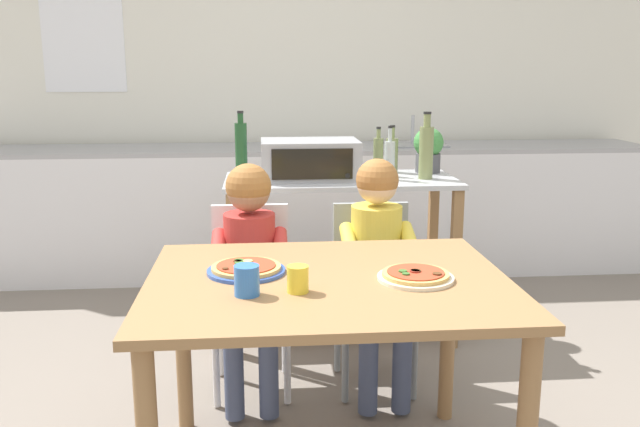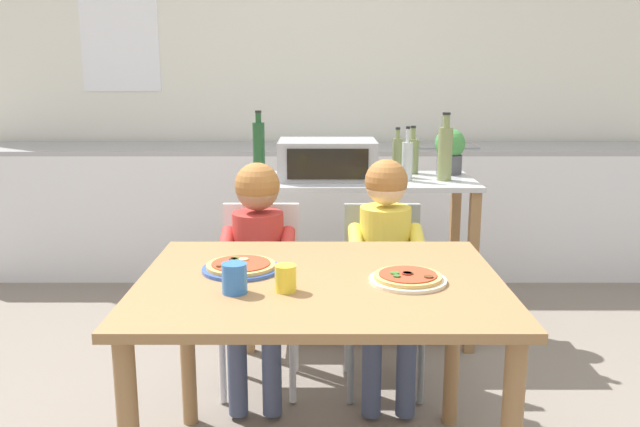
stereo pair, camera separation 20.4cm
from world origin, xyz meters
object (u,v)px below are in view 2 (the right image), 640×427
object	(u,v)px
dining_chair_left	(260,282)
child_in_yellow_shirt	(386,252)
bottle_brown_beer	(445,152)
dining_table	(320,308)
toaster_oven	(327,159)
pizza_plate_cream	(408,278)
kitchen_island_cart	(357,231)
bottle_slim_sauce	(259,149)
bottle_squat_spirits	(412,155)
child_in_red_shirt	(257,251)
bottle_tall_green_wine	(397,156)
bottle_clear_vinegar	(407,160)
drinking_cup_blue	(235,278)
dining_chair_right	(383,283)
potted_herb_plant	(449,150)
pizza_plate_blue_rimmed	(241,267)
drinking_cup_yellow	(286,278)

from	to	relation	value
dining_chair_left	child_in_yellow_shirt	xyz separation A→B (m)	(0.55, -0.13, 0.18)
bottle_brown_beer	dining_table	bearing A→B (deg)	-116.32
toaster_oven	bottle_brown_beer	xyz separation A→B (m)	(0.59, -0.06, 0.05)
pizza_plate_cream	kitchen_island_cart	bearing A→B (deg)	93.41
bottle_slim_sauce	bottle_squat_spirits	xyz separation A→B (m)	(0.81, 0.19, -0.05)
bottle_brown_beer	child_in_red_shirt	distance (m)	1.15
bottle_tall_green_wine	bottle_clear_vinegar	world-z (taller)	bottle_clear_vinegar
bottle_brown_beer	pizza_plate_cream	bearing A→B (deg)	-104.92
drinking_cup_blue	bottle_clear_vinegar	bearing A→B (deg)	63.58
bottle_slim_sauce	dining_chair_left	distance (m)	0.76
bottle_tall_green_wine	bottle_squat_spirits	bearing A→B (deg)	47.81
bottle_squat_spirits	toaster_oven	bearing A→B (deg)	-159.70
toaster_oven	bottle_clear_vinegar	bearing A→B (deg)	-9.98
bottle_tall_green_wine	dining_chair_right	world-z (taller)	bottle_tall_green_wine
kitchen_island_cart	dining_chair_left	bearing A→B (deg)	-130.02
dining_table	child_in_red_shirt	bearing A→B (deg)	112.25
bottle_clear_vinegar	child_in_yellow_shirt	world-z (taller)	bottle_clear_vinegar
toaster_oven	child_in_yellow_shirt	world-z (taller)	toaster_oven
bottle_slim_sauce	dining_table	world-z (taller)	bottle_slim_sauce
bottle_tall_green_wine	child_in_red_shirt	size ratio (longest dim) A/B	0.26
bottle_brown_beer	dining_chair_left	bearing A→B (deg)	-150.69
bottle_squat_spirits	drinking_cup_blue	xyz separation A→B (m)	(-0.76, -1.65, -0.16)
bottle_tall_green_wine	bottle_brown_beer	bearing A→B (deg)	-28.54
potted_herb_plant	dining_chair_right	distance (m)	0.98
dining_table	dining_chair_left	distance (m)	0.83
dining_table	bottle_squat_spirits	bearing A→B (deg)	71.65
bottle_tall_green_wine	drinking_cup_blue	world-z (taller)	bottle_tall_green_wine
kitchen_island_cart	child_in_red_shirt	world-z (taller)	child_in_red_shirt
dining_chair_right	toaster_oven	bearing A→B (deg)	113.14
potted_herb_plant	dining_table	xyz separation A→B (m)	(-0.70, -1.49, -0.34)
bottle_slim_sauce	dining_chair_right	xyz separation A→B (m)	(0.59, -0.54, -0.53)
dining_chair_left	bottle_tall_green_wine	bearing A→B (deg)	43.06
bottle_tall_green_wine	dining_chair_left	size ratio (longest dim) A/B	0.32
bottle_brown_beer	drinking_cup_blue	xyz separation A→B (m)	(-0.89, -1.42, -0.21)
kitchen_island_cart	dining_table	xyz separation A→B (m)	(-0.20, -1.33, 0.07)
dining_chair_left	pizza_plate_blue_rimmed	distance (m)	0.75
bottle_tall_green_wine	toaster_oven	bearing A→B (deg)	-169.67
bottle_slim_sauce	potted_herb_plant	xyz separation A→B (m)	(1.01, 0.18, -0.02)
toaster_oven	bottle_slim_sauce	world-z (taller)	bottle_slim_sauce
dining_table	dining_chair_right	size ratio (longest dim) A/B	1.45
child_in_red_shirt	drinking_cup_yellow	xyz separation A→B (m)	(0.16, -0.78, 0.13)
kitchen_island_cart	child_in_red_shirt	distance (m)	0.83
bottle_brown_beer	dining_chair_right	xyz separation A→B (m)	(-0.35, -0.51, -0.52)
child_in_red_shirt	kitchen_island_cart	bearing A→B (deg)	55.42
pizza_plate_cream	pizza_plate_blue_rimmed	bearing A→B (deg)	167.35
drinking_cup_blue	bottle_squat_spirits	bearing A→B (deg)	65.30
dining_table	bottle_clear_vinegar	bearing A→B (deg)	70.80
bottle_tall_green_wine	dining_table	xyz separation A→B (m)	(-0.41, -1.40, -0.32)
dining_chair_left	dining_chair_right	distance (m)	0.55
dining_table	drinking_cup_blue	xyz separation A→B (m)	(-0.26, -0.14, 0.15)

